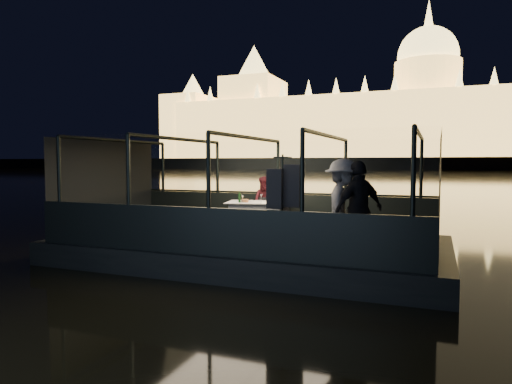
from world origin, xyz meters
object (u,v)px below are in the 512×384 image
at_px(person_woman_coral, 281,201).
at_px(person_man_maroon, 265,200).
at_px(chair_port_right, 279,213).
at_px(coat_stand, 282,208).
at_px(chair_port_left, 263,212).
at_px(dining_table_central, 256,217).
at_px(passenger_dark, 359,212).
at_px(wine_bottle, 240,196).
at_px(passenger_stripe, 343,210).

xyz_separation_m(person_woman_coral, person_man_maroon, (-0.45, 0.00, 0.00)).
relative_size(chair_port_right, coat_stand, 0.44).
relative_size(chair_port_left, person_man_maroon, 0.59).
bearing_deg(dining_table_central, person_woman_coral, 60.56).
bearing_deg(dining_table_central, coat_stand, -59.19).
relative_size(dining_table_central, coat_stand, 0.77).
xyz_separation_m(chair_port_left, passenger_dark, (2.88, -2.74, 0.40)).
height_order(coat_stand, passenger_dark, coat_stand).
xyz_separation_m(dining_table_central, person_woman_coral, (0.41, 0.72, 0.36)).
bearing_deg(dining_table_central, passenger_dark, -38.02).
distance_m(dining_table_central, person_man_maroon, 0.81).
bearing_deg(coat_stand, person_man_maroon, 115.51).
xyz_separation_m(person_man_maroon, wine_bottle, (-0.27, -1.07, 0.17)).
xyz_separation_m(chair_port_right, person_man_maroon, (-0.48, 0.27, 0.30)).
xyz_separation_m(chair_port_left, passenger_stripe, (2.56, -2.56, 0.40)).
bearing_deg(dining_table_central, passenger_stripe, -39.04).
height_order(dining_table_central, chair_port_right, chair_port_right).
bearing_deg(chair_port_right, passenger_stripe, -59.21).
bearing_deg(person_man_maroon, coat_stand, -58.89).
bearing_deg(wine_bottle, passenger_stripe, -31.03).
bearing_deg(coat_stand, chair_port_left, 116.60).
xyz_separation_m(chair_port_left, person_woman_coral, (0.41, 0.23, 0.30)).
xyz_separation_m(person_woman_coral, passenger_dark, (2.47, -2.97, 0.10)).
distance_m(dining_table_central, wine_bottle, 0.71).
height_order(coat_stand, person_man_maroon, coat_stand).
bearing_deg(person_man_maroon, passenger_stripe, -41.50).
bearing_deg(chair_port_left, chair_port_right, -10.07).
distance_m(coat_stand, passenger_dark, 1.39).
xyz_separation_m(coat_stand, passenger_dark, (1.35, 0.31, -0.05)).
bearing_deg(passenger_dark, chair_port_right, -98.05).
relative_size(person_man_maroon, passenger_stripe, 0.75).
relative_size(chair_port_right, passenger_stripe, 0.45).
height_order(chair_port_left, passenger_dark, passenger_dark).
bearing_deg(passenger_dark, person_woman_coral, -100.33).
height_order(person_woman_coral, passenger_stripe, passenger_stripe).
bearing_deg(person_woman_coral, passenger_dark, -38.16).
relative_size(person_woman_coral, person_man_maroon, 0.97).
bearing_deg(person_man_maroon, passenger_dark, -39.93).
distance_m(chair_port_left, wine_bottle, 1.01).
xyz_separation_m(chair_port_right, passenger_dark, (2.43, -2.70, 0.40)).
bearing_deg(passenger_stripe, wine_bottle, 50.80).
bearing_deg(wine_bottle, dining_table_central, 48.76).
distance_m(chair_port_right, coat_stand, 3.23).
bearing_deg(passenger_stripe, passenger_dark, -126.95).
relative_size(person_man_maroon, passenger_dark, 0.77).
bearing_deg(chair_port_right, wine_bottle, -142.29).
distance_m(chair_port_left, passenger_dark, 3.99).
distance_m(dining_table_central, chair_port_right, 0.63).
bearing_deg(dining_table_central, chair_port_right, 45.49).
distance_m(chair_port_left, chair_port_right, 0.44).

